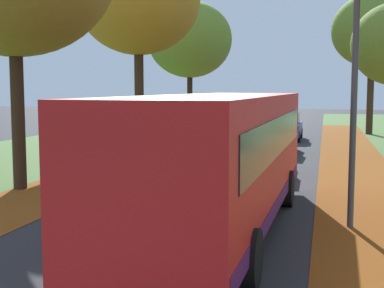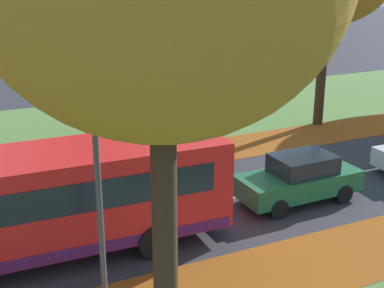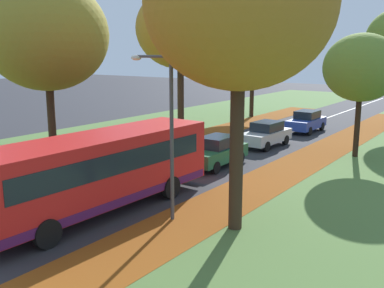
% 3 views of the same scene
% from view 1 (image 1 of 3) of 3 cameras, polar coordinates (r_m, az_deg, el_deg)
% --- Properties ---
extents(grass_verge_left, '(12.00, 90.00, 0.01)m').
position_cam_1_polar(grass_verge_left, '(26.01, -15.05, -1.13)').
color(grass_verge_left, '#517538').
rests_on(grass_verge_left, ground).
extents(leaf_litter_left, '(2.80, 60.00, 0.00)m').
position_cam_1_polar(leaf_litter_left, '(18.64, -11.62, -3.78)').
color(leaf_litter_left, '#8C4714').
rests_on(leaf_litter_left, grass_verge_left).
extents(leaf_litter_right, '(2.80, 60.00, 0.00)m').
position_cam_1_polar(leaf_litter_right, '(16.88, 17.94, -4.96)').
color(leaf_litter_right, '#8C4714').
rests_on(leaf_litter_right, grass_verge_right).
extents(road_centre_line, '(0.12, 80.00, 0.01)m').
position_cam_1_polar(road_centre_line, '(23.01, 5.42, -1.86)').
color(road_centre_line, silver).
rests_on(road_centre_line, ground).
extents(tree_left_far, '(6.02, 6.02, 9.30)m').
position_cam_1_polar(tree_left_far, '(38.88, -0.24, 11.06)').
color(tree_left_far, black).
rests_on(tree_left_far, ground).
extents(tree_right_far, '(5.42, 5.42, 9.43)m').
position_cam_1_polar(tree_right_far, '(38.55, 18.69, 11.37)').
color(tree_right_far, '#382619').
rests_on(tree_right_far, ground).
extents(streetlamp_right, '(1.89, 0.28, 6.00)m').
position_cam_1_polar(streetlamp_right, '(12.33, 15.47, 8.60)').
color(streetlamp_right, '#47474C').
rests_on(streetlamp_right, ground).
extents(bus, '(2.86, 10.46, 2.98)m').
position_cam_1_polar(bus, '(11.61, 3.04, -1.08)').
color(bus, red).
rests_on(bus, ground).
extents(car_green_lead, '(1.83, 4.23, 1.62)m').
position_cam_1_polar(car_green_lead, '(20.11, 7.46, -0.69)').
color(car_green_lead, '#1E6038').
rests_on(car_green_lead, ground).
extents(car_silver_following, '(1.92, 4.27, 1.62)m').
position_cam_1_polar(car_silver_following, '(26.21, 8.80, 0.83)').
color(car_silver_following, '#B7BABF').
rests_on(car_silver_following, ground).
extents(car_blue_third_in_line, '(1.80, 4.21, 1.62)m').
position_cam_1_polar(car_blue_third_in_line, '(32.88, 10.06, 1.84)').
color(car_blue_third_in_line, '#233D9E').
rests_on(car_blue_third_in_line, ground).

